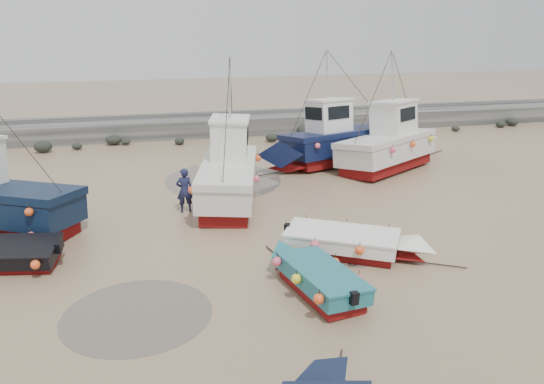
{
  "coord_description": "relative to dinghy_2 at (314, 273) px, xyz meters",
  "views": [
    {
      "loc": [
        -2.94,
        -14.58,
        7.76
      ],
      "look_at": [
        1.6,
        4.35,
        1.4
      ],
      "focal_mm": 35.0,
      "sensor_mm": 36.0,
      "label": 1
    }
  ],
  "objects": [
    {
      "name": "cabin_boat_3",
      "position": [
        8.41,
        12.12,
        0.82
      ],
      "size": [
        8.43,
        5.9,
        6.22
      ],
      "rotation": [
        0.0,
        0.0,
        -1.03
      ],
      "color": "maroon",
      "rests_on": "ground"
    },
    {
      "name": "puddle_b",
      "position": [
        1.97,
        2.72,
        -0.55
      ],
      "size": [
        3.45,
        3.45,
        0.01
      ],
      "primitive_type": "cylinder",
      "color": "#5B5348",
      "rests_on": "ground"
    },
    {
      "name": "puddle_a",
      "position": [
        -5.19,
        -0.24,
        -0.55
      ],
      "size": [
        4.14,
        4.14,
        0.01
      ],
      "primitive_type": "cylinder",
      "color": "#5B5348",
      "rests_on": "ground"
    },
    {
      "name": "person",
      "position": [
        -3.2,
        7.77,
        -0.56
      ],
      "size": [
        0.72,
        0.5,
        1.9
      ],
      "primitive_type": "imported",
      "rotation": [
        0.0,
        0.0,
        3.21
      ],
      "color": "#191D3D",
      "rests_on": "ground"
    },
    {
      "name": "puddle_d",
      "position": [
        -0.98,
        12.03,
        -0.55
      ],
      "size": [
        5.85,
        5.85,
        0.01
      ],
      "primitive_type": "cylinder",
      "color": "#5B5348",
      "rests_on": "ground"
    },
    {
      "name": "seawall",
      "position": [
        -1.57,
        22.98,
        0.07
      ],
      "size": [
        60.0,
        4.92,
        1.5
      ],
      "color": "slate",
      "rests_on": "ground"
    },
    {
      "name": "dinghy_2",
      "position": [
        0.0,
        0.0,
        0.0
      ],
      "size": [
        2.35,
        5.45,
        1.43
      ],
      "rotation": [
        0.0,
        0.0,
        0.21
      ],
      "color": "maroon",
      "rests_on": "ground"
    },
    {
      "name": "cabin_boat_1",
      "position": [
        -1.13,
        9.02,
        0.8
      ],
      "size": [
        4.05,
        9.74,
        6.22
      ],
      "rotation": [
        0.0,
        0.0,
        -0.23
      ],
      "color": "maroon",
      "rests_on": "ground"
    },
    {
      "name": "dinghy_5",
      "position": [
        2.03,
        2.03,
        -0.01
      ],
      "size": [
        5.68,
        3.86,
        1.43
      ],
      "rotation": [
        0.0,
        0.0,
        -2.1
      ],
      "color": "maroon",
      "rests_on": "ground"
    },
    {
      "name": "ground",
      "position": [
        -1.62,
        0.99,
        -0.56
      ],
      "size": [
        120.0,
        120.0,
        0.0
      ],
      "primitive_type": "plane",
      "color": "#9E815E",
      "rests_on": "ground"
    },
    {
      "name": "cabin_boat_2",
      "position": [
        5.63,
        13.68,
        0.78
      ],
      "size": [
        10.14,
        4.99,
        6.22
      ],
      "rotation": [
        0.0,
        0.0,
        1.88
      ],
      "color": "maroon",
      "rests_on": "ground"
    }
  ]
}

